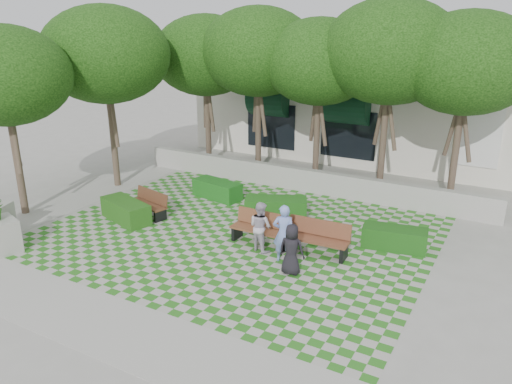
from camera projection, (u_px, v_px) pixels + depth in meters
The scene contains 17 objects.
ground at pixel (218, 247), 15.24m from camera, with size 90.00×90.00×0.00m, color gray.
lawn at pixel (235, 235), 16.06m from camera, with size 12.00×12.00×0.00m, color #2B721E.
sidewalk_south at pixel (104, 323), 11.36m from camera, with size 16.00×2.00×0.01m, color #9E9B93.
sidewalk_west at pixel (77, 198), 19.38m from camera, with size 2.00×12.00×0.01m, color #9E9B93.
retaining_wall at pixel (302, 179), 20.21m from camera, with size 15.00×0.36×0.90m, color #9E9B93.
bench_east at pixel (317, 238), 14.64m from camera, with size 1.93×0.71×1.00m.
bench_mid at pixel (261, 229), 15.33m from camera, with size 1.88×0.65×0.99m.
bench_west at pixel (149, 204), 17.57m from camera, with size 1.78×0.94×0.89m.
hedge_east at pixel (394, 238), 15.03m from camera, with size 1.89×0.75×0.66m, color #164512.
hedge_midright at pixel (276, 208), 17.30m from camera, with size 2.12×0.85×0.74m, color #184B14.
hedge_midleft at pixel (217, 190), 19.32m from camera, with size 1.96×0.78×0.69m, color #165317.
hedge_west at pixel (126, 211), 17.12m from camera, with size 2.04×0.82×0.71m, color #1D4C14.
person_blue at pixel (284, 233), 14.07m from camera, with size 0.62×0.41×1.71m, color #7B92E1.
person_dark at pixel (292, 249), 13.39m from camera, with size 0.70×0.46×1.44m, color black.
person_white at pixel (260, 226), 14.78m from camera, with size 0.74×0.58×1.53m, color #C0B4C6.
tree_row at pixel (259, 58), 19.33m from camera, with size 17.70×13.40×7.41m.
building at pixel (383, 103), 25.61m from camera, with size 18.00×8.92×5.15m.
Camera 1 is at (7.79, -11.53, 6.53)m, focal length 35.00 mm.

